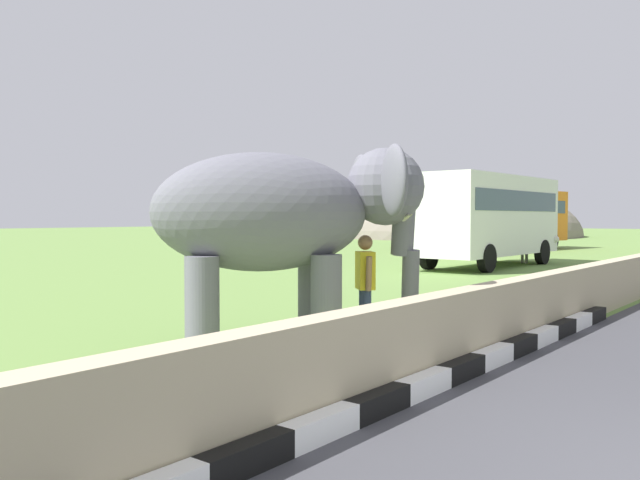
# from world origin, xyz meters

# --- Properties ---
(striped_curb) EXTENTS (16.20, 0.20, 0.24)m
(striped_curb) POSITION_xyz_m (-0.35, 3.40, 0.12)
(striped_curb) COLOR white
(striped_curb) RESTS_ON ground_plane
(barrier_parapet) EXTENTS (28.00, 0.36, 1.00)m
(barrier_parapet) POSITION_xyz_m (2.00, 3.70, 0.50)
(barrier_parapet) COLOR tan
(barrier_parapet) RESTS_ON ground_plane
(elephant) EXTENTS (3.92, 3.70, 2.97)m
(elephant) POSITION_xyz_m (1.92, 6.18, 1.95)
(elephant) COLOR slate
(elephant) RESTS_ON ground_plane
(person_handler) EXTENTS (0.52, 0.55, 1.66)m
(person_handler) POSITION_xyz_m (3.14, 5.64, 0.93)
(person_handler) COLOR navy
(person_handler) RESTS_ON ground_plane
(bus_white) EXTENTS (8.20, 2.70, 3.50)m
(bus_white) POSITION_xyz_m (18.77, 10.52, 2.08)
(bus_white) COLOR silver
(bus_white) RESTS_ON ground_plane
(bus_orange) EXTENTS (9.53, 4.13, 3.50)m
(bus_orange) POSITION_xyz_m (31.68, 15.00, 2.08)
(bus_orange) COLOR orange
(bus_orange) RESTS_ON ground_plane
(cow_near) EXTENTS (1.71, 1.55, 1.23)m
(cow_near) POSITION_xyz_m (21.89, 9.81, 0.87)
(cow_near) COLOR beige
(cow_near) RESTS_ON ground_plane
(hill_east) EXTENTS (28.61, 22.89, 10.65)m
(hill_east) POSITION_xyz_m (55.00, 29.63, 0.00)
(hill_east) COLOR slate
(hill_east) RESTS_ON ground_plane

